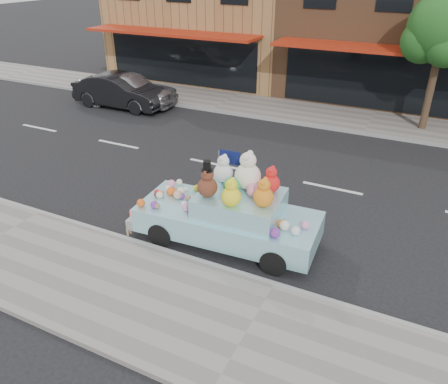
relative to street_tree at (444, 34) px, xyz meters
The scene contains 11 objects.
ground 7.79m from the street_tree, 107.20° to the right, with size 120.00×120.00×0.00m, color black.
near_sidewalk 13.70m from the street_tree, 98.83° to the right, with size 60.00×3.00×0.12m, color gray.
far_sidewalk 4.16m from the street_tree, behind, with size 60.00×3.00×0.12m, color gray.
near_kerb 12.28m from the street_tree, 99.96° to the right, with size 60.00×0.12×0.13m, color gray.
far_kerb 4.44m from the street_tree, 142.59° to the right, with size 60.00×0.12×0.13m, color gray.
storefront_left 13.19m from the street_tree, 155.73° to the left, with size 10.00×9.80×7.30m.
storefront_mid 5.79m from the street_tree, 110.50° to the left, with size 10.00×9.80×7.30m.
street_tree is the anchor object (origin of this frame).
car_silver 13.18m from the street_tree, 169.36° to the right, with size 1.87×4.64×1.58m, color #A2A1A6.
car_dark 13.38m from the street_tree, 167.83° to the right, with size 1.58×4.52×1.49m, color black.
art_car 11.39m from the street_tree, 109.22° to the right, with size 4.58×2.00×2.26m.
Camera 1 is at (2.17, -11.85, 6.09)m, focal length 35.00 mm.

